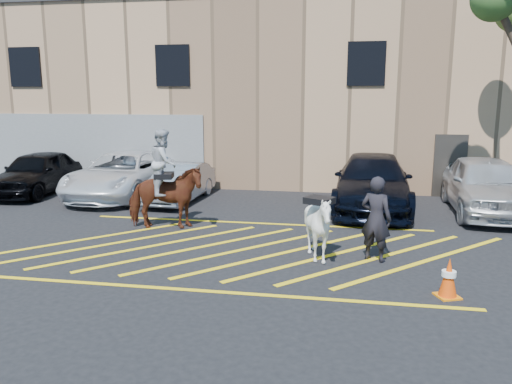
% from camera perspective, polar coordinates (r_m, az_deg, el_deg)
% --- Properties ---
extents(ground, '(90.00, 90.00, 0.00)m').
position_cam_1_polar(ground, '(11.97, -1.56, -6.25)').
color(ground, black).
rests_on(ground, ground).
extents(car_black_suv, '(2.01, 4.60, 1.54)m').
position_cam_1_polar(car_black_suv, '(19.80, -23.71, 2.07)').
color(car_black_suv, black).
rests_on(car_black_suv, ground).
extents(car_white_pickup, '(2.78, 5.68, 1.55)m').
position_cam_1_polar(car_white_pickup, '(18.27, -14.88, 1.96)').
color(car_white_pickup, white).
rests_on(car_white_pickup, ground).
extents(car_silver_sedan, '(1.59, 3.91, 1.26)m').
position_cam_1_polar(car_silver_sedan, '(17.05, -8.77, 1.08)').
color(car_silver_sedan, '#989DA5').
rests_on(car_silver_sedan, ground).
extents(car_blue_suv, '(2.60, 5.82, 1.66)m').
position_cam_1_polar(car_blue_suv, '(16.22, 13.16, 1.10)').
color(car_blue_suv, black).
rests_on(car_blue_suv, ground).
extents(car_white_suv, '(2.29, 5.19, 1.74)m').
position_cam_1_polar(car_white_suv, '(16.62, 24.75, 0.74)').
color(car_white_suv, silver).
rests_on(car_white_suv, ground).
extents(handler, '(0.81, 0.69, 1.87)m').
position_cam_1_polar(handler, '(11.07, 13.55, -3.00)').
color(handler, black).
rests_on(handler, ground).
extents(warehouse, '(32.42, 10.20, 7.30)m').
position_cam_1_polar(warehouse, '(23.29, 4.28, 11.32)').
color(warehouse, tan).
rests_on(warehouse, ground).
extents(hatching_zone, '(12.60, 5.12, 0.01)m').
position_cam_1_polar(hatching_zone, '(11.69, -1.85, -6.66)').
color(hatching_zone, yellow).
rests_on(hatching_zone, ground).
extents(mounted_bay, '(2.17, 1.29, 2.68)m').
position_cam_1_polar(mounted_bay, '(13.48, -10.40, 0.30)').
color(mounted_bay, '#5B2F15').
rests_on(mounted_bay, ground).
extents(saddled_white, '(1.71, 1.77, 1.51)m').
position_cam_1_polar(saddled_white, '(10.89, 7.19, -3.94)').
color(saddled_white, white).
rests_on(saddled_white, ground).
extents(traffic_cone, '(0.49, 0.49, 0.73)m').
position_cam_1_polar(traffic_cone, '(9.64, 21.15, -9.11)').
color(traffic_cone, orange).
rests_on(traffic_cone, ground).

